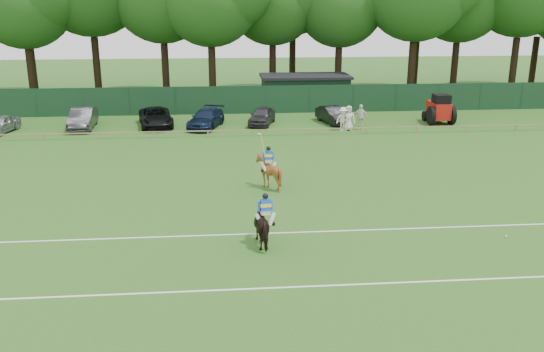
{
  "coord_description": "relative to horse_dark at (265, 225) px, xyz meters",
  "views": [
    {
      "loc": [
        -1.88,
        -24.25,
        9.75
      ],
      "look_at": [
        0.5,
        3.0,
        1.4
      ],
      "focal_mm": 38.0,
      "sensor_mm": 36.0,
      "label": 1
    }
  ],
  "objects": [
    {
      "name": "estate_black",
      "position": [
        7.44,
        24.34,
        -0.17
      ],
      "size": [
        2.42,
        4.37,
        1.36
      ],
      "primitive_type": "imported",
      "rotation": [
        0.0,
        0.0,
        0.25
      ],
      "color": "black",
      "rests_on": "ground"
    },
    {
      "name": "suv_black",
      "position": [
        -7.03,
        24.32,
        -0.1
      ],
      "size": [
        3.4,
        5.73,
        1.49
      ],
      "primitive_type": "imported",
      "rotation": [
        0.0,
        0.0,
        0.18
      ],
      "color": "black",
      "rests_on": "ground"
    },
    {
      "name": "ground",
      "position": [
        0.22,
        2.16,
        -0.85
      ],
      "size": [
        160.0,
        160.0,
        0.0
      ],
      "primitive_type": "plane",
      "color": "#1E4C14",
      "rests_on": "ground"
    },
    {
      "name": "sedan_navy",
      "position": [
        -2.98,
        23.55,
        -0.12
      ],
      "size": [
        3.36,
        5.37,
        1.45
      ],
      "primitive_type": "imported",
      "rotation": [
        0.0,
        0.0,
        -0.29
      ],
      "color": "#111D38",
      "rests_on": "ground"
    },
    {
      "name": "horse_chestnut",
      "position": [
        0.74,
        7.55,
        0.05
      ],
      "size": [
        1.64,
        1.8,
        1.81
      ],
      "primitive_type": "imported",
      "rotation": [
        0.0,
        0.0,
        3.03
      ],
      "color": "brown",
      "rests_on": "ground"
    },
    {
      "name": "pitch_rail",
      "position": [
        0.22,
        20.16,
        -0.4
      ],
      "size": [
        62.1,
        0.1,
        0.5
      ],
      "color": "#997F5B",
      "rests_on": "ground"
    },
    {
      "name": "tree_row",
      "position": [
        2.22,
        37.16,
        -0.85
      ],
      "size": [
        96.0,
        12.0,
        21.0
      ],
      "primitive_type": null,
      "color": "#26561C",
      "rests_on": "ground"
    },
    {
      "name": "polo_ball",
      "position": [
        10.39,
        -0.14,
        -0.8
      ],
      "size": [
        0.09,
        0.09,
        0.09
      ],
      "primitive_type": "sphere",
      "color": "silver",
      "rests_on": "ground"
    },
    {
      "name": "sedan_silver",
      "position": [
        -18.68,
        23.03,
        -0.2
      ],
      "size": [
        2.26,
        4.06,
        1.31
      ],
      "primitive_type": "imported",
      "rotation": [
        0.0,
        0.0,
        -0.2
      ],
      "color": "#98999C",
      "rests_on": "ground"
    },
    {
      "name": "spectator_mid",
      "position": [
        9.15,
        21.75,
        0.14
      ],
      "size": [
        1.2,
        0.59,
        1.98
      ],
      "primitive_type": "imported",
      "rotation": [
        0.0,
        0.0,
        -0.09
      ],
      "color": "silver",
      "rests_on": "ground"
    },
    {
      "name": "pitch_lines",
      "position": [
        0.22,
        -1.34,
        -0.84
      ],
      "size": [
        60.0,
        5.1,
        0.01
      ],
      "color": "silver",
      "rests_on": "ground"
    },
    {
      "name": "horse_dark",
      "position": [
        0.0,
        0.0,
        0.0
      ],
      "size": [
        1.23,
        2.13,
        1.7
      ],
      "primitive_type": "imported",
      "rotation": [
        0.0,
        0.0,
        3.3
      ],
      "color": "black",
      "rests_on": "ground"
    },
    {
      "name": "tractor",
      "position": [
        16.2,
        23.5,
        0.31
      ],
      "size": [
        2.05,
        2.91,
        2.44
      ],
      "rotation": [
        0.0,
        0.0,
        -0.01
      ],
      "color": "#AB180F",
      "rests_on": "ground"
    },
    {
      "name": "perimeter_fence",
      "position": [
        0.22,
        29.16,
        0.4
      ],
      "size": [
        92.08,
        0.08,
        2.5
      ],
      "color": "#14351E",
      "rests_on": "ground"
    },
    {
      "name": "sedan_grey",
      "position": [
        -12.73,
        24.01,
        -0.04
      ],
      "size": [
        1.99,
        5.02,
        1.63
      ],
      "primitive_type": "imported",
      "rotation": [
        0.0,
        0.0,
        0.05
      ],
      "color": "#2C2C2E",
      "rests_on": "ground"
    },
    {
      "name": "spectator_right",
      "position": [
        8.16,
        21.46,
        0.13
      ],
      "size": [
        1.06,
        0.8,
        1.95
      ],
      "primitive_type": "imported",
      "rotation": [
        0.0,
        0.0,
        -0.21
      ],
      "color": "silver",
      "rests_on": "ground"
    },
    {
      "name": "hatch_grey",
      "position": [
        1.57,
        24.32,
        -0.13
      ],
      "size": [
        2.8,
        4.5,
        1.43
      ],
      "primitive_type": "imported",
      "rotation": [
        0.0,
        0.0,
        -0.29
      ],
      "color": "#323134",
      "rests_on": "ground"
    },
    {
      "name": "rider_chestnut",
      "position": [
        0.74,
        7.54,
        0.85
      ],
      "size": [
        0.93,
        0.63,
        2.05
      ],
      "rotation": [
        0.0,
        0.0,
        3.03
      ],
      "color": "silver",
      "rests_on": "ground"
    },
    {
      "name": "spectator_left",
      "position": [
        7.7,
        21.43,
        0.08
      ],
      "size": [
        1.35,
        1.01,
        1.85
      ],
      "primitive_type": "imported",
      "rotation": [
        0.0,
        0.0,
        0.31
      ],
      "color": "silver",
      "rests_on": "ground"
    },
    {
      "name": "rider_dark",
      "position": [
        0.0,
        -0.01,
        0.75
      ],
      "size": [
        0.93,
        0.43,
        1.41
      ],
      "rotation": [
        0.0,
        0.0,
        3.3
      ],
      "color": "silver",
      "rests_on": "ground"
    },
    {
      "name": "utility_shed",
      "position": [
        6.22,
        32.16,
        0.69
      ],
      "size": [
        8.4,
        4.4,
        3.04
      ],
      "color": "#14331E",
      "rests_on": "ground"
    }
  ]
}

